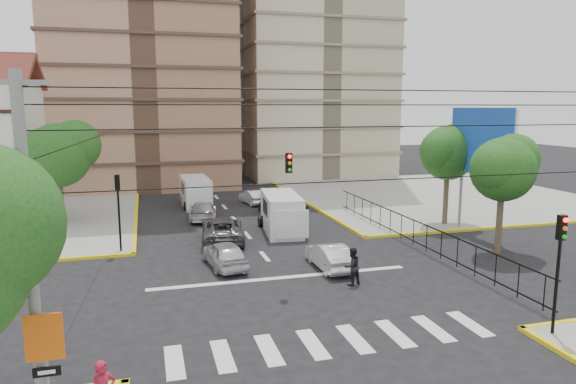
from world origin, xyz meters
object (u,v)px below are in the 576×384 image
object	(u,v)px
traffic_light_se	(559,255)
van_left_lane	(196,193)
traffic_light_nw	(118,200)
district_sign	(45,349)
car_silver_front_left	(225,254)
van_right_lane	(283,214)
car_white_front_right	(329,256)
pedestrian_crosswalk	(352,266)

from	to	relation	value
traffic_light_se	van_left_lane	world-z (taller)	traffic_light_se
traffic_light_nw	district_sign	world-z (taller)	traffic_light_nw
car_silver_front_left	van_right_lane	bearing A→B (deg)	-134.76
traffic_light_se	car_white_front_right	xyz separation A→B (m)	(-5.04, 9.79, -2.45)
district_sign	van_right_lane	bearing A→B (deg)	59.88
traffic_light_se	pedestrian_crosswalk	xyz separation A→B (m)	(-4.90, 7.14, -2.21)
van_left_lane	pedestrian_crosswalk	xyz separation A→B (m)	(5.17, -21.39, -0.28)
van_left_lane	pedestrian_crosswalk	size ratio (longest dim) A/B	3.01
traffic_light_se	pedestrian_crosswalk	size ratio (longest dim) A/B	2.44
traffic_light_se	traffic_light_nw	bearing A→B (deg)	135.00
car_silver_front_left	pedestrian_crosswalk	distance (m)	6.90
district_sign	van_left_lane	distance (m)	30.70
pedestrian_crosswalk	traffic_light_nw	bearing A→B (deg)	-55.58
car_silver_front_left	pedestrian_crosswalk	world-z (taller)	pedestrian_crosswalk
traffic_light_se	van_right_lane	world-z (taller)	traffic_light_se
district_sign	car_silver_front_left	xyz separation A→B (m)	(6.35, 12.92, -1.75)
car_silver_front_left	traffic_light_nw	bearing A→B (deg)	-45.16
district_sign	car_silver_front_left	distance (m)	14.50
traffic_light_nw	car_white_front_right	distance (m)	12.30
traffic_light_nw	pedestrian_crosswalk	distance (m)	13.82
district_sign	pedestrian_crosswalk	bearing A→B (deg)	36.25
traffic_light_se	van_right_lane	xyz separation A→B (m)	(-5.39, 17.89, -1.87)
traffic_light_se	district_sign	xyz separation A→B (m)	(-16.60, -1.44, -0.66)
traffic_light_se	van_right_lane	bearing A→B (deg)	106.76
district_sign	van_left_lane	size ratio (longest dim) A/B	0.59
traffic_light_se	traffic_light_nw	distance (m)	22.06
traffic_light_se	district_sign	distance (m)	16.68
district_sign	car_white_front_right	xyz separation A→B (m)	(11.56, 11.23, -1.79)
van_right_lane	pedestrian_crosswalk	xyz separation A→B (m)	(0.49, -10.75, -0.34)
district_sign	car_white_front_right	distance (m)	16.22
van_left_lane	car_white_front_right	world-z (taller)	van_left_lane
district_sign	van_left_lane	bearing A→B (deg)	77.69
van_right_lane	van_left_lane	xyz separation A→B (m)	(-4.68, 10.64, -0.06)
traffic_light_nw	van_right_lane	bearing A→B (deg)	12.64
traffic_light_nw	district_sign	xyz separation A→B (m)	(-1.00, -17.04, -0.66)
traffic_light_se	van_left_lane	distance (m)	30.31
district_sign	van_right_lane	distance (m)	22.38
district_sign	van_right_lane	xyz separation A→B (m)	(11.21, 19.33, -1.21)
van_right_lane	traffic_light_se	bearing A→B (deg)	-66.62
car_white_front_right	pedestrian_crosswalk	bearing A→B (deg)	91.64
traffic_light_se	van_left_lane	size ratio (longest dim) A/B	0.81
district_sign	van_left_lane	world-z (taller)	district_sign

